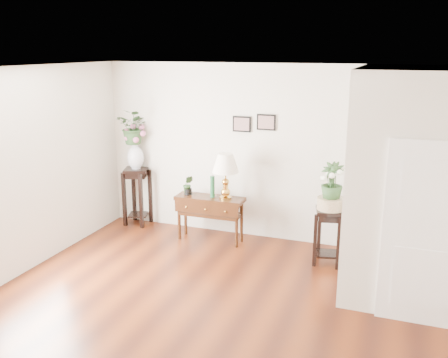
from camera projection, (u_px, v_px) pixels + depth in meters
The scene contains 19 objects.
floor at pixel (219, 322), 5.67m from camera, with size 6.00×5.50×0.02m, color #5A230D.
ceiling at pixel (218, 71), 4.96m from camera, with size 6.00×5.50×0.02m, color white.
wall_back at pixel (281, 155), 7.81m from camera, with size 6.00×0.02×2.80m, color beige.
wall_front at pixel (45, 344), 2.82m from camera, with size 6.00×0.02×2.80m, color beige.
partition at pixel (426, 182), 6.22m from camera, with size 1.80×1.95×2.80m, color beige.
door at pixel (425, 236), 5.40m from camera, with size 0.90×0.05×2.10m, color white.
art_print_left at pixel (242, 124), 7.89m from camera, with size 0.30×0.02×0.25m, color black.
art_print_right at pixel (266, 122), 7.75m from camera, with size 0.30×0.02×0.25m, color black.
wall_ornament at pixel (354, 125), 6.48m from camera, with size 0.51×0.51×0.07m, color #A77929.
console_table at pixel (210, 219), 7.99m from camera, with size 1.10×0.37×0.73m, color #401F0E.
table_lamp at pixel (226, 177), 7.72m from camera, with size 0.42×0.42×0.73m, color gold.
green_vase at pixel (212, 187), 7.84m from camera, with size 0.07×0.07×0.35m, color #1A4D2B.
potted_plant at pixel (188, 186), 7.98m from camera, with size 0.16×0.13×0.30m, color #274822.
plant_stand_a at pixel (137, 196), 8.72m from camera, with size 0.39×0.39×1.01m, color black.
porcelain_vase at pixel (135, 156), 8.53m from camera, with size 0.28×0.28×0.48m, color silver, non-canonical shape.
lily_arrangement at pixel (134, 128), 8.41m from camera, with size 0.54×0.47×0.60m, color #274822.
plant_stand_b at pixel (329, 236), 7.13m from camera, with size 0.39×0.39×0.82m, color black.
ceramic_bowl at pixel (331, 204), 7.00m from camera, with size 0.38×0.38×0.17m, color #BFAF94.
narcissus at pixel (332, 182), 6.92m from camera, with size 0.31×0.31×0.55m, color #274822.
Camera 1 is at (1.82, -4.73, 3.03)m, focal length 40.00 mm.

